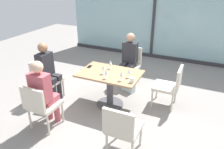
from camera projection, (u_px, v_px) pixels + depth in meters
name	position (u px, v px, depth m)	size (l,w,h in m)	color
ground_plane	(110.00, 104.00, 4.61)	(12.00, 12.00, 0.00)	gray
window_wall_backdrop	(154.00, 19.00, 6.73)	(5.63, 0.10, 2.70)	#90B7BC
dining_table_main	(110.00, 82.00, 4.39)	(1.21, 0.80, 0.73)	#997551
chair_near_window	(130.00, 63.00, 5.38)	(0.46, 0.51, 0.87)	beige
chair_side_end	(45.00, 77.00, 4.67)	(0.50, 0.46, 0.87)	beige
chair_front_left	(41.00, 104.00, 3.71)	(0.46, 0.50, 0.87)	beige
chair_far_right	(170.00, 84.00, 4.37)	(0.50, 0.46, 0.87)	beige
chair_front_right	(122.00, 128.00, 3.15)	(0.46, 0.50, 0.87)	beige
person_near_window	(129.00, 57.00, 5.20)	(0.34, 0.39, 1.26)	#28282D
person_side_end	(48.00, 69.00, 4.54)	(0.39, 0.34, 1.26)	#28282D
person_front_left	(43.00, 91.00, 3.71)	(0.34, 0.39, 1.26)	#B24C56
wine_glass_0	(122.00, 74.00, 3.94)	(0.07, 0.07, 0.18)	silver
wine_glass_1	(106.00, 72.00, 4.02)	(0.07, 0.07, 0.18)	silver
wine_glass_2	(103.00, 68.00, 4.20)	(0.07, 0.07, 0.18)	silver
wine_glass_3	(110.00, 63.00, 4.44)	(0.07, 0.07, 0.18)	silver
wine_glass_4	(129.00, 71.00, 4.06)	(0.07, 0.07, 0.18)	silver
coffee_cup	(132.00, 80.00, 3.91)	(0.08, 0.08, 0.09)	white
cell_phone_on_table	(90.00, 67.00, 4.58)	(0.07, 0.14, 0.01)	black
handbag_0	(128.00, 86.00, 5.07)	(0.30, 0.16, 0.28)	silver
handbag_1	(48.00, 104.00, 4.37)	(0.30, 0.16, 0.28)	silver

